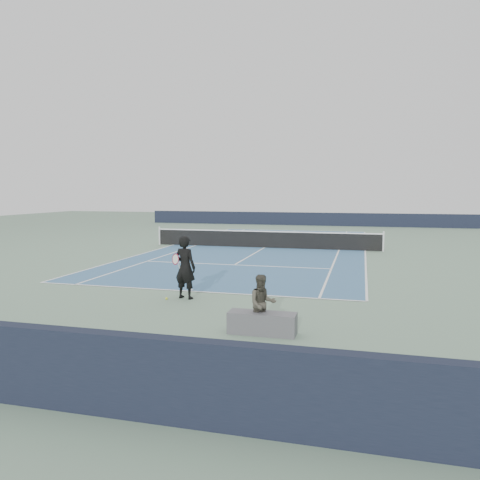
% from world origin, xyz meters
% --- Properties ---
extents(ground, '(80.00, 80.00, 0.00)m').
position_xyz_m(ground, '(0.00, 0.00, 0.00)').
color(ground, slate).
extents(court_surface, '(10.97, 23.77, 0.01)m').
position_xyz_m(court_surface, '(0.00, 0.00, 0.01)').
color(court_surface, '#396187').
rests_on(court_surface, ground).
extents(tennis_net, '(12.90, 0.10, 1.07)m').
position_xyz_m(tennis_net, '(0.00, 0.00, 0.50)').
color(tennis_net, silver).
rests_on(tennis_net, ground).
extents(windscreen_far, '(30.00, 0.25, 1.20)m').
position_xyz_m(windscreen_far, '(0.00, 17.88, 0.60)').
color(windscreen_far, black).
rests_on(windscreen_far, ground).
extents(windscreen_near, '(30.00, 0.25, 1.20)m').
position_xyz_m(windscreen_near, '(0.00, -19.88, 0.60)').
color(windscreen_near, black).
rests_on(windscreen_near, ground).
extents(tennis_player, '(0.85, 0.65, 1.88)m').
position_xyz_m(tennis_player, '(0.25, -12.81, 0.94)').
color(tennis_player, black).
rests_on(tennis_player, ground).
extents(tennis_ball, '(0.07, 0.07, 0.07)m').
position_xyz_m(tennis_ball, '(-0.23, -13.11, 0.04)').
color(tennis_ball, '#CBD92C').
rests_on(tennis_ball, ground).
extents(spectator_bench, '(1.59, 1.07, 1.34)m').
position_xyz_m(spectator_bench, '(3.19, -15.63, 0.48)').
color(spectator_bench, '#525257').
rests_on(spectator_bench, ground).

